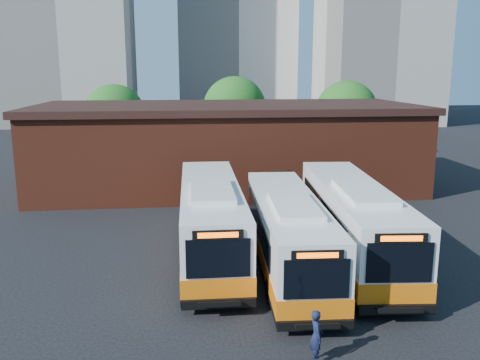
{
  "coord_description": "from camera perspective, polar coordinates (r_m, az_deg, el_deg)",
  "views": [
    {
      "loc": [
        -3.25,
        -18.89,
        8.85
      ],
      "look_at": [
        -0.67,
        4.56,
        3.78
      ],
      "focal_mm": 38.0,
      "sensor_mm": 36.0,
      "label": 1
    }
  ],
  "objects": [
    {
      "name": "tree_west",
      "position": [
        51.51,
        -13.89,
        7.09
      ],
      "size": [
        6.0,
        6.0,
        7.65
      ],
      "color": "#382314",
      "rests_on": "ground"
    },
    {
      "name": "tree_east",
      "position": [
        52.63,
        11.84,
        7.49
      ],
      "size": [
        6.24,
        6.24,
        7.96
      ],
      "color": "#382314",
      "rests_on": "ground"
    },
    {
      "name": "transit_worker",
      "position": [
        16.54,
        8.58,
        -16.93
      ],
      "size": [
        0.43,
        0.64,
        1.7
      ],
      "primitive_type": "imported",
      "rotation": [
        0.0,
        0.0,
        1.54
      ],
      "color": "#121934",
      "rests_on": "ground"
    },
    {
      "name": "tree_mid",
      "position": [
        53.29,
        -0.61,
        8.07
      ],
      "size": [
        6.56,
        6.56,
        8.36
      ],
      "color": "#382314",
      "rests_on": "ground"
    },
    {
      "name": "bus_east",
      "position": [
        25.07,
        12.51,
        -4.75
      ],
      "size": [
        3.86,
        13.88,
        3.74
      ],
      "rotation": [
        0.0,
        0.0,
        -0.08
      ],
      "color": "white",
      "rests_on": "ground"
    },
    {
      "name": "bus_mideast",
      "position": [
        23.15,
        5.4,
        -6.22
      ],
      "size": [
        3.24,
        12.93,
        3.49
      ],
      "rotation": [
        0.0,
        0.0,
        -0.05
      ],
      "color": "white",
      "rests_on": "ground"
    },
    {
      "name": "depot_building",
      "position": [
        39.43,
        -1.48,
        3.97
      ],
      "size": [
        28.6,
        12.6,
        6.4
      ],
      "color": "maroon",
      "rests_on": "ground"
    },
    {
      "name": "bus_midwest",
      "position": [
        24.89,
        -3.3,
        -4.64
      ],
      "size": [
        2.98,
        13.62,
        3.7
      ],
      "rotation": [
        0.0,
        0.0,
        -0.01
      ],
      "color": "white",
      "rests_on": "ground"
    },
    {
      "name": "ground",
      "position": [
        21.11,
        3.24,
        -12.67
      ],
      "size": [
        220.0,
        220.0,
        0.0
      ],
      "primitive_type": "plane",
      "color": "black"
    }
  ]
}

